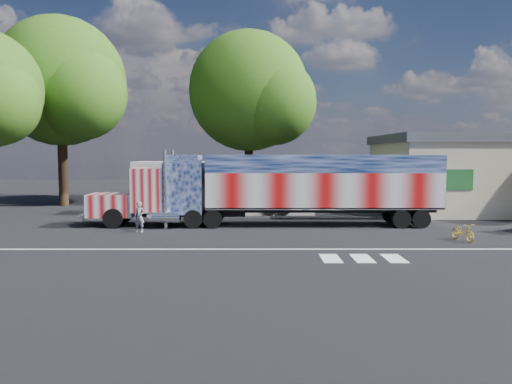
{
  "coord_description": "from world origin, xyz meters",
  "views": [
    {
      "loc": [
        -0.06,
        -23.33,
        3.99
      ],
      "look_at": [
        0.0,
        3.0,
        1.9
      ],
      "focal_mm": 35.0,
      "sensor_mm": 36.0,
      "label": 1
    }
  ],
  "objects_px": {
    "woman": "(139,217)",
    "tree_nw_a": "(62,82)",
    "coach_bus": "(224,187)",
    "tree_n_mid": "(251,92)",
    "semi_truck": "(279,187)",
    "bicycle": "(463,232)"
  },
  "relations": [
    {
      "from": "woman",
      "to": "coach_bus",
      "type": "bearing_deg",
      "value": 76.62
    },
    {
      "from": "semi_truck",
      "to": "woman",
      "type": "distance_m",
      "value": 7.59
    },
    {
      "from": "tree_nw_a",
      "to": "tree_n_mid",
      "type": "xyz_separation_m",
      "value": [
        13.88,
        4.4,
        -0.17
      ]
    },
    {
      "from": "tree_nw_a",
      "to": "bicycle",
      "type": "bearing_deg",
      "value": -32.41
    },
    {
      "from": "semi_truck",
      "to": "bicycle",
      "type": "relative_size",
      "value": 12.8
    },
    {
      "from": "woman",
      "to": "semi_truck",
      "type": "bearing_deg",
      "value": 30.84
    },
    {
      "from": "bicycle",
      "to": "coach_bus",
      "type": "bearing_deg",
      "value": 123.19
    },
    {
      "from": "woman",
      "to": "tree_n_mid",
      "type": "xyz_separation_m",
      "value": [
        5.46,
        16.9,
        8.24
      ]
    },
    {
      "from": "coach_bus",
      "to": "bicycle",
      "type": "xyz_separation_m",
      "value": [
        11.43,
        -10.29,
        -1.36
      ]
    },
    {
      "from": "semi_truck",
      "to": "woman",
      "type": "bearing_deg",
      "value": -161.75
    },
    {
      "from": "tree_nw_a",
      "to": "semi_truck",
      "type": "bearing_deg",
      "value": -33.23
    },
    {
      "from": "woman",
      "to": "tree_n_mid",
      "type": "height_order",
      "value": "tree_n_mid"
    },
    {
      "from": "semi_truck",
      "to": "coach_bus",
      "type": "relative_size",
      "value": 1.66
    },
    {
      "from": "coach_bus",
      "to": "tree_n_mid",
      "type": "bearing_deg",
      "value": 79.6
    },
    {
      "from": "coach_bus",
      "to": "tree_nw_a",
      "type": "bearing_deg",
      "value": 158.87
    },
    {
      "from": "woman",
      "to": "tree_nw_a",
      "type": "bearing_deg",
      "value": 136.55
    },
    {
      "from": "bicycle",
      "to": "tree_n_mid",
      "type": "relative_size",
      "value": 0.11
    },
    {
      "from": "semi_truck",
      "to": "tree_nw_a",
      "type": "bearing_deg",
      "value": 146.77
    },
    {
      "from": "semi_truck",
      "to": "tree_nw_a",
      "type": "xyz_separation_m",
      "value": [
        -15.51,
        10.16,
        7.04
      ]
    },
    {
      "from": "bicycle",
      "to": "tree_n_mid",
      "type": "xyz_separation_m",
      "value": [
        -9.76,
        19.4,
        8.61
      ]
    },
    {
      "from": "tree_n_mid",
      "to": "semi_truck",
      "type": "bearing_deg",
      "value": -83.61
    },
    {
      "from": "woman",
      "to": "bicycle",
      "type": "bearing_deg",
      "value": 3.24
    }
  ]
}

